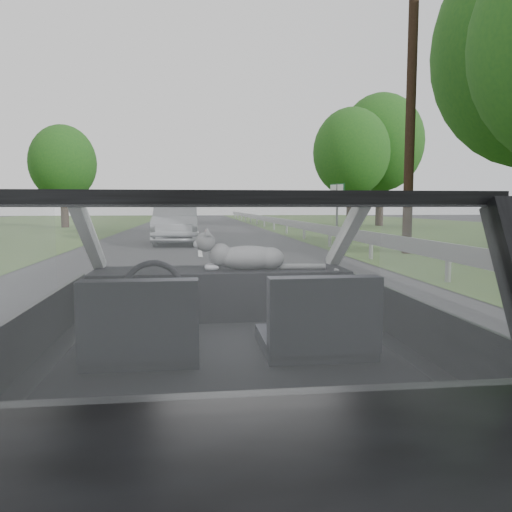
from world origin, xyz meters
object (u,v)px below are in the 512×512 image
object	(u,v)px
cat	(248,256)
utility_pole	(411,105)
highway_sign	(337,211)
subject_car	(228,337)
other_car	(176,224)

from	to	relation	value
cat	utility_pole	size ratio (longest dim) A/B	0.07
highway_sign	subject_car	bearing A→B (deg)	-130.12
subject_car	other_car	distance (m)	16.24
cat	other_car	bearing A→B (deg)	94.49
subject_car	other_car	world-z (taller)	other_car
subject_car	utility_pole	xyz separation A→B (m)	(5.98, 11.33, 3.50)
subject_car	other_car	size ratio (longest dim) A/B	0.89
cat	other_car	size ratio (longest dim) A/B	0.13
cat	utility_pole	distance (m)	12.62
other_car	cat	bearing A→B (deg)	-86.74
cat	utility_pole	world-z (taller)	utility_pole
cat	utility_pole	bearing A→B (deg)	62.44
other_car	subject_car	bearing A→B (deg)	-87.46
cat	other_car	distance (m)	15.68
utility_pole	highway_sign	bearing A→B (deg)	91.09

